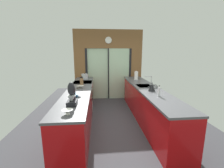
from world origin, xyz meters
name	(u,v)px	position (x,y,z in m)	size (l,w,h in m)	color
ground_plane	(113,117)	(0.00, 0.60, -0.01)	(5.04, 7.60, 0.02)	#38383D
back_wall_unit	(108,61)	(0.00, 2.40, 1.52)	(2.64, 0.12, 2.70)	brown
left_counter_run	(79,108)	(-0.91, 0.13, 0.47)	(0.62, 3.80, 0.92)	#AD0C0F
right_counter_run	(147,104)	(0.91, 0.30, 0.46)	(0.62, 3.80, 0.92)	#AD0C0F
sink_faucet	(150,79)	(1.06, 0.55, 1.10)	(0.19, 0.02, 0.27)	#B7BABC
oven_range	(83,96)	(-0.91, 1.25, 0.46)	(0.60, 0.60, 0.92)	#B7BABC
mixing_bowl_near	(67,112)	(-0.89, -1.33, 0.96)	(0.17, 0.17, 0.08)	silver
mixing_bowl_mid	(76,95)	(-0.89, -0.37, 0.95)	(0.20, 0.20, 0.06)	teal
mixing_bowl_far	(80,87)	(-0.89, 0.38, 0.96)	(0.21, 0.21, 0.07)	gray
knife_block	(82,82)	(-0.89, 0.80, 1.02)	(0.08, 0.14, 0.26)	brown
stand_mixer	(72,96)	(-0.89, -0.89, 1.08)	(0.17, 0.27, 0.42)	black
stock_pot	(85,76)	(-0.89, 1.89, 1.01)	(0.24, 0.24, 0.20)	#B7BABC
kettle	(152,87)	(0.89, -0.06, 1.01)	(0.26, 0.17, 0.21)	black
soap_bottle	(159,92)	(0.89, -0.50, 1.02)	(0.05, 0.05, 0.24)	silver
paper_towel_roll	(136,76)	(0.89, 1.48, 1.06)	(0.14, 0.14, 0.32)	#B7BABC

